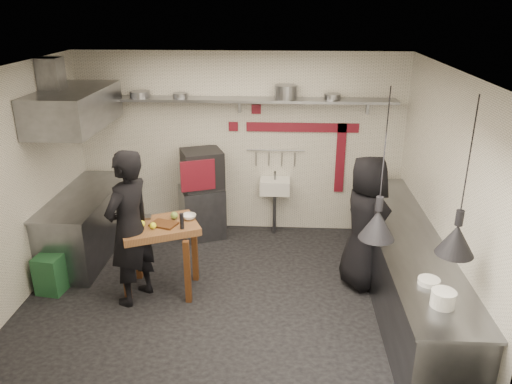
# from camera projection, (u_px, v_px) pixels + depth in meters

# --- Properties ---
(floor) EXTENTS (5.00, 5.00, 0.00)m
(floor) POSITION_uv_depth(u_px,v_px,m) (227.00, 297.00, 6.27)
(floor) COLOR black
(floor) RESTS_ON ground
(ceiling) EXTENTS (5.00, 5.00, 0.00)m
(ceiling) POSITION_uv_depth(u_px,v_px,m) (221.00, 70.00, 5.26)
(ceiling) COLOR beige
(ceiling) RESTS_ON floor
(wall_back) EXTENTS (5.00, 0.04, 2.80)m
(wall_back) POSITION_uv_depth(u_px,v_px,m) (240.00, 144.00, 7.72)
(wall_back) COLOR silver
(wall_back) RESTS_ON floor
(wall_front) EXTENTS (5.00, 0.04, 2.80)m
(wall_front) POSITION_uv_depth(u_px,v_px,m) (193.00, 293.00, 3.81)
(wall_front) COLOR silver
(wall_front) RESTS_ON floor
(wall_left) EXTENTS (0.04, 4.20, 2.80)m
(wall_left) POSITION_uv_depth(u_px,v_px,m) (14.00, 189.00, 5.90)
(wall_left) COLOR silver
(wall_left) RESTS_ON floor
(wall_right) EXTENTS (0.04, 4.20, 2.80)m
(wall_right) POSITION_uv_depth(u_px,v_px,m) (444.00, 198.00, 5.63)
(wall_right) COLOR silver
(wall_right) RESTS_ON floor
(red_band_horiz) EXTENTS (1.70, 0.02, 0.14)m
(red_band_horiz) POSITION_uv_depth(u_px,v_px,m) (302.00, 127.00, 7.55)
(red_band_horiz) COLOR maroon
(red_band_horiz) RESTS_ON wall_back
(red_band_vert) EXTENTS (0.14, 0.02, 1.10)m
(red_band_vert) POSITION_uv_depth(u_px,v_px,m) (340.00, 158.00, 7.69)
(red_band_vert) COLOR maroon
(red_band_vert) RESTS_ON wall_back
(red_tile_a) EXTENTS (0.14, 0.02, 0.14)m
(red_tile_a) POSITION_uv_depth(u_px,v_px,m) (256.00, 109.00, 7.49)
(red_tile_a) COLOR maroon
(red_tile_a) RESTS_ON wall_back
(red_tile_b) EXTENTS (0.14, 0.02, 0.14)m
(red_tile_b) POSITION_uv_depth(u_px,v_px,m) (233.00, 126.00, 7.60)
(red_tile_b) COLOR maroon
(red_tile_b) RESTS_ON wall_back
(back_shelf) EXTENTS (4.60, 0.34, 0.04)m
(back_shelf) POSITION_uv_depth(u_px,v_px,m) (239.00, 100.00, 7.29)
(back_shelf) COLOR slate
(back_shelf) RESTS_ON wall_back
(shelf_bracket_left) EXTENTS (0.04, 0.06, 0.24)m
(shelf_bracket_left) POSITION_uv_depth(u_px,v_px,m) (115.00, 103.00, 7.57)
(shelf_bracket_left) COLOR slate
(shelf_bracket_left) RESTS_ON wall_back
(shelf_bracket_mid) EXTENTS (0.04, 0.06, 0.24)m
(shelf_bracket_mid) POSITION_uv_depth(u_px,v_px,m) (240.00, 105.00, 7.46)
(shelf_bracket_mid) COLOR slate
(shelf_bracket_mid) RESTS_ON wall_back
(shelf_bracket_right) EXTENTS (0.04, 0.06, 0.24)m
(shelf_bracket_right) POSITION_uv_depth(u_px,v_px,m) (368.00, 106.00, 7.36)
(shelf_bracket_right) COLOR slate
(shelf_bracket_right) RESTS_ON wall_back
(pan_far_left) EXTENTS (0.30, 0.30, 0.09)m
(pan_far_left) POSITION_uv_depth(u_px,v_px,m) (140.00, 94.00, 7.34)
(pan_far_left) COLOR slate
(pan_far_left) RESTS_ON back_shelf
(pan_mid_left) EXTENTS (0.26, 0.26, 0.07)m
(pan_mid_left) POSITION_uv_depth(u_px,v_px,m) (180.00, 95.00, 7.31)
(pan_mid_left) COLOR slate
(pan_mid_left) RESTS_ON back_shelf
(stock_pot) EXTENTS (0.40, 0.40, 0.20)m
(stock_pot) POSITION_uv_depth(u_px,v_px,m) (286.00, 92.00, 7.21)
(stock_pot) COLOR slate
(stock_pot) RESTS_ON back_shelf
(pan_right) EXTENTS (0.29, 0.29, 0.08)m
(pan_right) POSITION_uv_depth(u_px,v_px,m) (332.00, 97.00, 7.19)
(pan_right) COLOR slate
(pan_right) RESTS_ON back_shelf
(oven_stand) EXTENTS (0.80, 0.77, 0.80)m
(oven_stand) POSITION_uv_depth(u_px,v_px,m) (202.00, 212.00, 7.78)
(oven_stand) COLOR slate
(oven_stand) RESTS_ON floor
(combi_oven) EXTENTS (0.73, 0.71, 0.58)m
(combi_oven) POSITION_uv_depth(u_px,v_px,m) (202.00, 169.00, 7.56)
(combi_oven) COLOR black
(combi_oven) RESTS_ON oven_stand
(oven_door) EXTENTS (0.48, 0.22, 0.46)m
(oven_door) POSITION_uv_depth(u_px,v_px,m) (198.00, 176.00, 7.27)
(oven_door) COLOR maroon
(oven_door) RESTS_ON combi_oven
(oven_glass) EXTENTS (0.33, 0.14, 0.34)m
(oven_glass) POSITION_uv_depth(u_px,v_px,m) (199.00, 175.00, 7.28)
(oven_glass) COLOR black
(oven_glass) RESTS_ON oven_door
(hand_sink) EXTENTS (0.46, 0.34, 0.22)m
(hand_sink) POSITION_uv_depth(u_px,v_px,m) (275.00, 186.00, 7.74)
(hand_sink) COLOR silver
(hand_sink) RESTS_ON wall_back
(sink_tap) EXTENTS (0.03, 0.03, 0.14)m
(sink_tap) POSITION_uv_depth(u_px,v_px,m) (275.00, 175.00, 7.68)
(sink_tap) COLOR slate
(sink_tap) RESTS_ON hand_sink
(sink_drain) EXTENTS (0.06, 0.06, 0.66)m
(sink_drain) POSITION_uv_depth(u_px,v_px,m) (274.00, 213.00, 7.87)
(sink_drain) COLOR slate
(sink_drain) RESTS_ON floor
(utensil_rail) EXTENTS (0.90, 0.02, 0.02)m
(utensil_rail) POSITION_uv_depth(u_px,v_px,m) (276.00, 150.00, 7.68)
(utensil_rail) COLOR slate
(utensil_rail) RESTS_ON wall_back
(counter_right) EXTENTS (0.70, 3.80, 0.90)m
(counter_right) POSITION_uv_depth(u_px,v_px,m) (404.00, 270.00, 5.99)
(counter_right) COLOR slate
(counter_right) RESTS_ON floor
(counter_right_top) EXTENTS (0.76, 3.90, 0.03)m
(counter_right_top) POSITION_uv_depth(u_px,v_px,m) (408.00, 236.00, 5.82)
(counter_right_top) COLOR slate
(counter_right_top) RESTS_ON counter_right
(plate_stack) EXTENTS (0.26, 0.26, 0.15)m
(plate_stack) POSITION_uv_depth(u_px,v_px,m) (443.00, 299.00, 4.44)
(plate_stack) COLOR silver
(plate_stack) RESTS_ON counter_right_top
(small_bowl_right) EXTENTS (0.23, 0.23, 0.05)m
(small_bowl_right) POSITION_uv_depth(u_px,v_px,m) (429.00, 281.00, 4.81)
(small_bowl_right) COLOR silver
(small_bowl_right) RESTS_ON counter_right_top
(counter_left) EXTENTS (0.70, 1.90, 0.90)m
(counter_left) POSITION_uv_depth(u_px,v_px,m) (86.00, 225.00, 7.20)
(counter_left) COLOR slate
(counter_left) RESTS_ON floor
(counter_left_top) EXTENTS (0.76, 2.00, 0.03)m
(counter_left_top) POSITION_uv_depth(u_px,v_px,m) (82.00, 195.00, 7.03)
(counter_left_top) COLOR slate
(counter_left_top) RESTS_ON counter_left
(extractor_hood) EXTENTS (0.78, 1.60, 0.50)m
(extractor_hood) POSITION_uv_depth(u_px,v_px,m) (74.00, 108.00, 6.58)
(extractor_hood) COLOR slate
(extractor_hood) RESTS_ON ceiling
(hood_duct) EXTENTS (0.28, 0.28, 0.50)m
(hood_duct) POSITION_uv_depth(u_px,v_px,m) (51.00, 77.00, 6.45)
(hood_duct) COLOR slate
(hood_duct) RESTS_ON ceiling
(green_bin) EXTENTS (0.36, 0.36, 0.50)m
(green_bin) POSITION_uv_depth(u_px,v_px,m) (51.00, 274.00, 6.31)
(green_bin) COLOR #1D4F2A
(green_bin) RESTS_ON floor
(prep_table) EXTENTS (1.10, 0.96, 0.92)m
(prep_table) POSITION_uv_depth(u_px,v_px,m) (161.00, 257.00, 6.27)
(prep_table) COLOR brown
(prep_table) RESTS_ON floor
(cutting_board) EXTENTS (0.36, 0.31, 0.02)m
(cutting_board) POSITION_uv_depth(u_px,v_px,m) (164.00, 224.00, 6.08)
(cutting_board) COLOR #4F2A13
(cutting_board) RESTS_ON prep_table
(pepper_mill) EXTENTS (0.06, 0.06, 0.20)m
(pepper_mill) POSITION_uv_depth(u_px,v_px,m) (182.00, 221.00, 5.95)
(pepper_mill) COLOR black
(pepper_mill) RESTS_ON prep_table
(lemon_a) EXTENTS (0.10, 0.10, 0.08)m
(lemon_a) POSITION_uv_depth(u_px,v_px,m) (142.00, 224.00, 6.02)
(lemon_a) COLOR yellow
(lemon_a) RESTS_ON prep_table
(lemon_b) EXTENTS (0.10, 0.10, 0.08)m
(lemon_b) POSITION_uv_depth(u_px,v_px,m) (153.00, 226.00, 5.98)
(lemon_b) COLOR yellow
(lemon_b) RESTS_ON prep_table
(veg_ball) EXTENTS (0.12, 0.12, 0.09)m
(veg_ball) POSITION_uv_depth(u_px,v_px,m) (174.00, 215.00, 6.23)
(veg_ball) COLOR olive
(veg_ball) RESTS_ON prep_table
(steel_tray) EXTENTS (0.21, 0.16, 0.03)m
(steel_tray) POSITION_uv_depth(u_px,v_px,m) (143.00, 217.00, 6.27)
(steel_tray) COLOR slate
(steel_tray) RESTS_ON prep_table
(bowl) EXTENTS (0.24, 0.24, 0.06)m
(bowl) POSITION_uv_depth(u_px,v_px,m) (189.00, 217.00, 6.25)
(bowl) COLOR silver
(bowl) RESTS_ON prep_table
(heat_lamp_near) EXTENTS (0.42, 0.42, 1.46)m
(heat_lamp_near) POSITION_uv_depth(u_px,v_px,m) (383.00, 166.00, 4.55)
(heat_lamp_near) COLOR black
(heat_lamp_near) RESTS_ON ceiling
(heat_lamp_far) EXTENTS (0.42, 0.42, 1.42)m
(heat_lamp_far) POSITION_uv_depth(u_px,v_px,m) (466.00, 179.00, 4.18)
(heat_lamp_far) COLOR black
(heat_lamp_far) RESTS_ON ceiling
(chef_left) EXTENTS (0.71, 0.83, 1.93)m
(chef_left) POSITION_uv_depth(u_px,v_px,m) (129.00, 228.00, 5.89)
(chef_left) COLOR black
(chef_left) RESTS_ON floor
(chef_right) EXTENTS (0.79, 0.98, 1.75)m
(chef_right) POSITION_uv_depth(u_px,v_px,m) (365.00, 223.00, 6.25)
(chef_right) COLOR black
(chef_right) RESTS_ON floor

